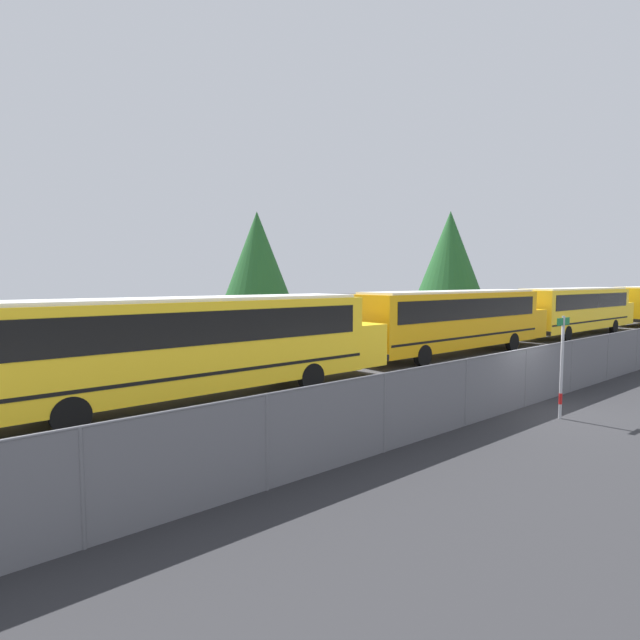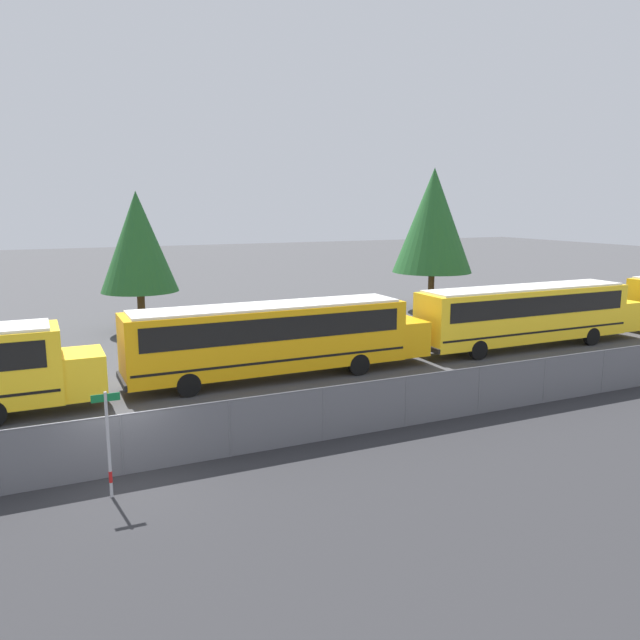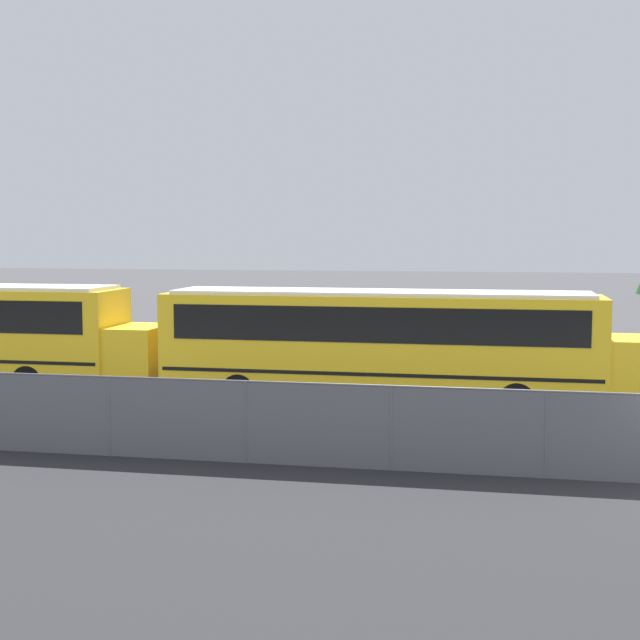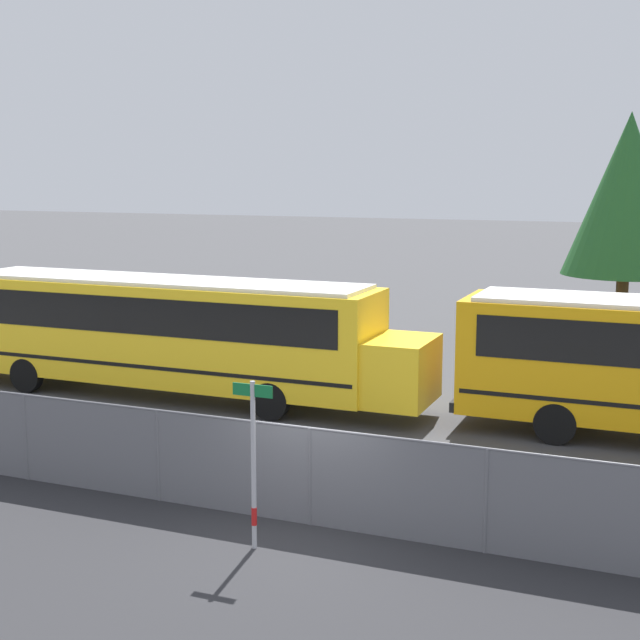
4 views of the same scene
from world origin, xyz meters
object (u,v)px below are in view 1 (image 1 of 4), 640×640
at_px(tree_1, 257,257).
at_px(tree_3, 450,252).
at_px(school_bus_4, 578,307).
at_px(school_bus_2, 202,340).
at_px(street_sign, 562,364).
at_px(school_bus_3, 457,317).

distance_m(tree_1, tree_3, 20.15).
bearing_deg(tree_1, school_bus_4, -35.71).
height_order(school_bus_2, street_sign, school_bus_2).
bearing_deg(street_sign, school_bus_2, 128.75).
relative_size(school_bus_2, street_sign, 4.89).
bearing_deg(street_sign, tree_1, 78.91).
distance_m(school_bus_2, school_bus_3, 14.36).
xyz_separation_m(school_bus_2, tree_3, (30.85, 12.92, 4.39)).
xyz_separation_m(street_sign, tree_1, (4.22, 21.55, 3.79)).
bearing_deg(school_bus_2, tree_1, 51.39).
height_order(school_bus_3, tree_1, tree_1).
height_order(school_bus_3, tree_3, tree_3).
xyz_separation_m(school_bus_2, tree_1, (10.73, 13.44, 3.37)).
height_order(school_bus_3, school_bus_4, same).
distance_m(school_bus_3, tree_1, 13.73).
xyz_separation_m(street_sign, tree_3, (24.34, 21.02, 4.82)).
relative_size(school_bus_2, school_bus_3, 1.00).
height_order(tree_1, tree_3, tree_3).
bearing_deg(tree_3, school_bus_3, -143.34).
height_order(street_sign, tree_1, tree_1).
height_order(school_bus_4, tree_3, tree_3).
relative_size(school_bus_3, street_sign, 4.89).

